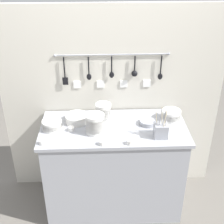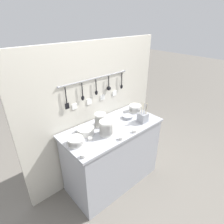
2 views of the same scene
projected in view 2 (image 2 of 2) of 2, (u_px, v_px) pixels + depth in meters
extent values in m
plane|color=#666059|center=(112.00, 179.00, 2.75)|extent=(20.00, 20.00, 0.00)
cube|color=#9EA0A8|center=(112.00, 128.00, 2.35)|extent=(1.29, 0.62, 0.03)
cube|color=#9EA0A8|center=(112.00, 156.00, 2.55)|extent=(1.24, 0.59, 0.87)
cube|color=beige|center=(96.00, 114.00, 2.55)|extent=(2.09, 0.04, 1.89)
cylinder|color=#93969E|center=(96.00, 78.00, 2.29)|extent=(1.00, 0.01, 0.01)
sphere|color=#93969E|center=(58.00, 87.00, 2.00)|extent=(0.02, 0.02, 0.02)
sphere|color=#93969E|center=(125.00, 71.00, 2.59)|extent=(0.02, 0.02, 0.02)
cylinder|color=black|center=(66.00, 96.00, 2.08)|extent=(0.01, 0.01, 0.20)
cube|color=black|center=(67.00, 106.00, 2.14)|extent=(0.05, 0.01, 0.07)
cylinder|color=#93969E|center=(64.00, 86.00, 2.04)|extent=(0.01, 0.01, 0.02)
cylinder|color=black|center=(82.00, 90.00, 2.20)|extent=(0.01, 0.01, 0.17)
ellipsoid|color=black|center=(83.00, 98.00, 2.25)|extent=(0.04, 0.02, 0.06)
cylinder|color=#93969E|center=(81.00, 82.00, 2.17)|extent=(0.01, 0.01, 0.02)
cylinder|color=black|center=(96.00, 85.00, 2.32)|extent=(0.01, 0.01, 0.15)
ellipsoid|color=black|center=(96.00, 93.00, 2.36)|extent=(0.04, 0.02, 0.06)
cylinder|color=#93969E|center=(95.00, 79.00, 2.29)|extent=(0.00, 0.01, 0.02)
cylinder|color=black|center=(109.00, 82.00, 2.44)|extent=(0.01, 0.01, 0.15)
sphere|color=black|center=(109.00, 88.00, 2.48)|extent=(0.06, 0.06, 0.06)
cylinder|color=#93969E|center=(108.00, 75.00, 2.41)|extent=(0.01, 0.01, 0.02)
cylinder|color=black|center=(122.00, 79.00, 2.59)|extent=(0.01, 0.01, 0.17)
ellipsoid|color=black|center=(122.00, 87.00, 2.64)|extent=(0.04, 0.02, 0.06)
cylinder|color=#93969E|center=(121.00, 72.00, 2.55)|extent=(0.01, 0.01, 0.02)
cube|color=white|center=(75.00, 106.00, 2.24)|extent=(0.07, 0.01, 0.07)
cube|color=white|center=(89.00, 102.00, 2.36)|extent=(0.07, 0.01, 0.07)
cube|color=white|center=(102.00, 97.00, 2.49)|extent=(0.07, 0.01, 0.07)
cube|color=white|center=(114.00, 93.00, 2.62)|extent=(0.07, 0.01, 0.07)
cylinder|color=silver|center=(106.00, 132.00, 2.18)|extent=(0.16, 0.16, 0.05)
cylinder|color=silver|center=(106.00, 130.00, 2.16)|extent=(0.16, 0.16, 0.05)
cylinder|color=silver|center=(106.00, 128.00, 2.15)|extent=(0.16, 0.16, 0.05)
cylinder|color=silver|center=(106.00, 126.00, 2.14)|extent=(0.16, 0.16, 0.05)
cylinder|color=silver|center=(106.00, 123.00, 2.12)|extent=(0.16, 0.16, 0.05)
cylinder|color=silver|center=(76.00, 143.00, 2.01)|extent=(0.17, 0.17, 0.04)
cylinder|color=silver|center=(76.00, 141.00, 2.00)|extent=(0.17, 0.17, 0.04)
cylinder|color=silver|center=(75.00, 140.00, 1.99)|extent=(0.17, 0.17, 0.04)
cylinder|color=silver|center=(101.00, 124.00, 2.36)|extent=(0.14, 0.14, 0.05)
cylinder|color=silver|center=(100.00, 122.00, 2.35)|extent=(0.14, 0.14, 0.05)
cylinder|color=silver|center=(100.00, 120.00, 2.33)|extent=(0.14, 0.14, 0.05)
cylinder|color=silver|center=(100.00, 118.00, 2.32)|extent=(0.14, 0.14, 0.05)
cylinder|color=silver|center=(100.00, 116.00, 2.31)|extent=(0.14, 0.14, 0.05)
cylinder|color=silver|center=(135.00, 110.00, 2.70)|extent=(0.17, 0.17, 0.05)
cylinder|color=silver|center=(135.00, 108.00, 2.69)|extent=(0.17, 0.17, 0.05)
cylinder|color=silver|center=(135.00, 107.00, 2.68)|extent=(0.17, 0.17, 0.05)
cylinder|color=silver|center=(86.00, 133.00, 2.21)|extent=(0.20, 0.20, 0.01)
cylinder|color=silver|center=(86.00, 132.00, 2.20)|extent=(0.20, 0.20, 0.01)
cylinder|color=silver|center=(86.00, 131.00, 2.20)|extent=(0.20, 0.20, 0.01)
cylinder|color=silver|center=(86.00, 130.00, 2.19)|extent=(0.20, 0.20, 0.01)
cylinder|color=silver|center=(86.00, 129.00, 2.19)|extent=(0.20, 0.20, 0.01)
cylinder|color=silver|center=(86.00, 128.00, 2.18)|extent=(0.20, 0.20, 0.01)
cylinder|color=#93969E|center=(128.00, 117.00, 2.53)|extent=(0.14, 0.14, 0.04)
cube|color=#93969E|center=(143.00, 117.00, 2.43)|extent=(0.11, 0.11, 0.12)
cylinder|color=#93969E|center=(144.00, 111.00, 2.35)|extent=(0.02, 0.01, 0.21)
cylinder|color=#93969E|center=(145.00, 111.00, 2.38)|extent=(0.02, 0.02, 0.19)
cylinder|color=#C6B793|center=(147.00, 111.00, 2.36)|extent=(0.03, 0.01, 0.22)
cylinder|color=#C6B793|center=(146.00, 111.00, 2.38)|extent=(0.04, 0.03, 0.20)
cylinder|color=#93969E|center=(146.00, 111.00, 2.38)|extent=(0.03, 0.01, 0.20)
cylinder|color=#93969E|center=(141.00, 112.00, 2.38)|extent=(0.03, 0.02, 0.17)
cylinder|color=#C6B793|center=(144.00, 110.00, 2.42)|extent=(0.01, 0.02, 0.18)
cylinder|color=#C6B793|center=(140.00, 112.00, 2.38)|extent=(0.03, 0.03, 0.18)
cylinder|color=#C6B793|center=(143.00, 110.00, 2.39)|extent=(0.02, 0.03, 0.21)
cylinder|color=silver|center=(134.00, 131.00, 2.22)|extent=(0.05, 0.05, 0.04)
cylinder|color=silver|center=(121.00, 138.00, 2.09)|extent=(0.05, 0.05, 0.04)
cylinder|color=silver|center=(83.00, 156.00, 1.83)|extent=(0.05, 0.05, 0.04)
cylinder|color=silver|center=(90.00, 139.00, 2.08)|extent=(0.05, 0.05, 0.04)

